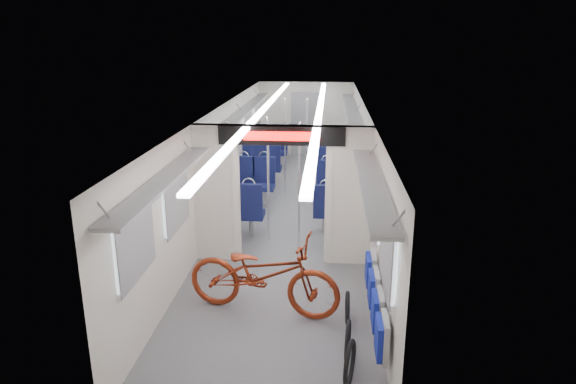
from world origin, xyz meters
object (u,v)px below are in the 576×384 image
object	(u,v)px
bike_hoop_b	(348,343)
stanchion_near_left	(268,180)
bicycle	(263,274)
bike_hoop_c	(347,309)
stanchion_far_right	(307,148)
stanchion_near_right	(299,188)
seat_bay_near_left	(246,191)
seat_bay_near_right	(337,193)
seat_bay_far_right	(336,156)
seat_bay_far_left	(267,154)
flip_bench	(376,299)
bike_hoop_a	(350,365)
stanchion_far_left	(285,147)

from	to	relation	value
bike_hoop_b	stanchion_near_left	xyz separation A→B (m)	(-1.35, 3.63, 0.93)
bicycle	bike_hoop_c	world-z (taller)	bicycle
bike_hoop_c	stanchion_far_right	xyz separation A→B (m)	(-0.80, 5.62, 0.95)
bike_hoop_c	stanchion_near_right	size ratio (longest dim) A/B	0.19
seat_bay_near_left	seat_bay_near_right	bearing A→B (deg)	4.06
bike_hoop_b	stanchion_far_right	size ratio (longest dim) A/B	0.21
bike_hoop_b	seat_bay_far_right	distance (m)	8.22
seat_bay_near_left	stanchion_near_right	xyz separation A→B (m)	(1.19, -1.62, 0.57)
bike_hoop_b	seat_bay_far_left	xyz separation A→B (m)	(-1.95, 8.31, 0.35)
flip_bench	bike_hoop_a	bearing A→B (deg)	-111.38
seat_bay_far_left	stanchion_near_right	xyz separation A→B (m)	(1.19, -5.16, 0.58)
bike_hoop_a	seat_bay_near_right	bearing A→B (deg)	90.94
stanchion_far_right	seat_bay_near_left	bearing A→B (deg)	-125.39
stanchion_far_right	flip_bench	bearing A→B (deg)	-79.50
bike_hoop_a	bike_hoop_b	bearing A→B (deg)	90.76
stanchion_far_left	seat_bay_far_left	bearing A→B (deg)	109.77
flip_bench	stanchion_far_left	distance (m)	6.33
stanchion_near_right	stanchion_far_right	distance (m)	3.27
bicycle	seat_bay_far_left	world-z (taller)	seat_bay_far_left
bike_hoop_a	stanchion_far_left	bearing A→B (deg)	100.64
bike_hoop_a	bike_hoop_b	world-z (taller)	bike_hoop_a
bicycle	bike_hoop_b	size ratio (longest dim) A/B	4.32
seat_bay_near_left	seat_bay_far_right	world-z (taller)	seat_bay_near_left
flip_bench	seat_bay_near_right	distance (m)	4.53
stanchion_far_left	stanchion_near_left	bearing A→B (deg)	-91.13
flip_bench	seat_bay_near_right	size ratio (longest dim) A/B	0.98
flip_bench	stanchion_far_left	bearing A→B (deg)	105.02
seat_bay_far_left	stanchion_near_right	distance (m)	5.32
seat_bay_near_right	seat_bay_far_left	distance (m)	3.88
bike_hoop_a	stanchion_far_left	size ratio (longest dim) A/B	0.23
stanchion_near_right	seat_bay_far_left	bearing A→B (deg)	102.98
bike_hoop_a	stanchion_near_right	xyz separation A→B (m)	(-0.77, 3.60, 0.91)
flip_bench	bike_hoop_a	size ratio (longest dim) A/B	3.96
stanchion_near_left	bicycle	bearing A→B (deg)	-84.89
seat_bay_near_left	bike_hoop_a	bearing A→B (deg)	-69.45
bike_hoop_b	stanchion_far_left	world-z (taller)	stanchion_far_left
bike_hoop_c	bicycle	bearing A→B (deg)	169.66
bike_hoop_b	stanchion_far_left	bearing A→B (deg)	101.30
seat_bay_near_right	seat_bay_far_right	xyz separation A→B (m)	(0.00, 3.31, 0.02)
seat_bay_far_right	stanchion_far_right	size ratio (longest dim) A/B	0.99
bike_hoop_c	stanchion_near_left	xyz separation A→B (m)	(-1.37, 2.82, 0.95)
bicycle	stanchion_near_right	size ratio (longest dim) A/B	0.93
bicycle	stanchion_far_left	xyz separation A→B (m)	(-0.18, 5.47, 0.59)
stanchion_near_left	stanchion_near_right	xyz separation A→B (m)	(0.59, -0.48, 0.00)
stanchion_near_left	seat_bay_near_right	bearing A→B (deg)	45.08
seat_bay_near_right	stanchion_near_left	size ratio (longest dim) A/B	0.91
bicycle	seat_bay_far_left	bearing A→B (deg)	17.54
stanchion_near_left	stanchion_near_right	bearing A→B (deg)	-39.04
bike_hoop_b	seat_bay_near_right	size ratio (longest dim) A/B	0.23
seat_bay_far_left	stanchion_far_right	bearing A→B (deg)	-58.15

